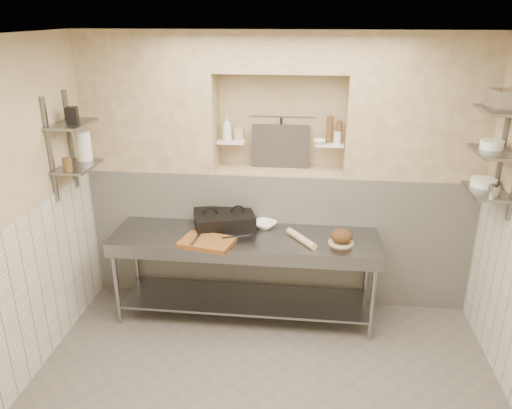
# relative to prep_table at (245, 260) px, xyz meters

# --- Properties ---
(floor) EXTENTS (4.00, 3.90, 0.10)m
(floor) POSITION_rel_prep_table_xyz_m (0.29, -1.18, -0.69)
(floor) COLOR #605A55
(floor) RESTS_ON ground
(ceiling) EXTENTS (4.00, 3.90, 0.10)m
(ceiling) POSITION_rel_prep_table_xyz_m (0.29, -1.18, 2.21)
(ceiling) COLOR silver
(ceiling) RESTS_ON ground
(wall_back) EXTENTS (4.00, 0.10, 2.80)m
(wall_back) POSITION_rel_prep_table_xyz_m (0.29, 0.82, 0.76)
(wall_back) COLOR beige
(wall_back) RESTS_ON ground
(backwall_lower) EXTENTS (4.00, 0.40, 1.40)m
(backwall_lower) POSITION_rel_prep_table_xyz_m (0.29, 0.57, 0.06)
(backwall_lower) COLOR silver
(backwall_lower) RESTS_ON floor
(alcove_sill) EXTENTS (1.30, 0.40, 0.02)m
(alcove_sill) POSITION_rel_prep_table_xyz_m (0.29, 0.57, 0.77)
(alcove_sill) COLOR beige
(alcove_sill) RESTS_ON backwall_lower
(backwall_pillar_left) EXTENTS (1.35, 0.40, 1.40)m
(backwall_pillar_left) POSITION_rel_prep_table_xyz_m (-1.03, 0.57, 1.46)
(backwall_pillar_left) COLOR beige
(backwall_pillar_left) RESTS_ON backwall_lower
(backwall_pillar_right) EXTENTS (1.35, 0.40, 1.40)m
(backwall_pillar_right) POSITION_rel_prep_table_xyz_m (1.62, 0.57, 1.46)
(backwall_pillar_right) COLOR beige
(backwall_pillar_right) RESTS_ON backwall_lower
(backwall_header) EXTENTS (1.30, 0.40, 0.40)m
(backwall_header) POSITION_rel_prep_table_xyz_m (0.29, 0.57, 1.96)
(backwall_header) COLOR beige
(backwall_header) RESTS_ON backwall_lower
(wainscot_left) EXTENTS (0.02, 3.90, 1.40)m
(wainscot_left) POSITION_rel_prep_table_xyz_m (-1.70, -1.18, 0.06)
(wainscot_left) COLOR silver
(wainscot_left) RESTS_ON floor
(alcove_shelf_left) EXTENTS (0.28, 0.16, 0.02)m
(alcove_shelf_left) POSITION_rel_prep_table_xyz_m (-0.21, 0.57, 1.06)
(alcove_shelf_left) COLOR white
(alcove_shelf_left) RESTS_ON backwall_lower
(alcove_shelf_right) EXTENTS (0.28, 0.16, 0.02)m
(alcove_shelf_right) POSITION_rel_prep_table_xyz_m (0.79, 0.57, 1.06)
(alcove_shelf_right) COLOR white
(alcove_shelf_right) RESTS_ON backwall_lower
(utensil_rail) EXTENTS (0.70, 0.02, 0.02)m
(utensil_rail) POSITION_rel_prep_table_xyz_m (0.29, 0.74, 1.31)
(utensil_rail) COLOR gray
(utensil_rail) RESTS_ON wall_back
(hanging_steel) EXTENTS (0.02, 0.02, 0.30)m
(hanging_steel) POSITION_rel_prep_table_xyz_m (0.29, 0.72, 1.14)
(hanging_steel) COLOR black
(hanging_steel) RESTS_ON utensil_rail
(splash_panel) EXTENTS (0.60, 0.08, 0.45)m
(splash_panel) POSITION_rel_prep_table_xyz_m (0.29, 0.67, 1.00)
(splash_panel) COLOR #383330
(splash_panel) RESTS_ON alcove_sill
(shelf_rail_left_a) EXTENTS (0.03, 0.03, 0.95)m
(shelf_rail_left_a) POSITION_rel_prep_table_xyz_m (-1.68, 0.07, 1.16)
(shelf_rail_left_a) COLOR slate
(shelf_rail_left_a) RESTS_ON wall_left
(shelf_rail_left_b) EXTENTS (0.03, 0.03, 0.95)m
(shelf_rail_left_b) POSITION_rel_prep_table_xyz_m (-1.68, -0.33, 1.16)
(shelf_rail_left_b) COLOR slate
(shelf_rail_left_b) RESTS_ON wall_left
(wall_shelf_left_lower) EXTENTS (0.30, 0.50, 0.02)m
(wall_shelf_left_lower) POSITION_rel_prep_table_xyz_m (-1.55, -0.13, 0.96)
(wall_shelf_left_lower) COLOR slate
(wall_shelf_left_lower) RESTS_ON wall_left
(wall_shelf_left_upper) EXTENTS (0.30, 0.50, 0.03)m
(wall_shelf_left_upper) POSITION_rel_prep_table_xyz_m (-1.55, -0.13, 1.36)
(wall_shelf_left_upper) COLOR slate
(wall_shelf_left_upper) RESTS_ON wall_left
(shelf_rail_right_a) EXTENTS (0.03, 0.03, 1.05)m
(shelf_rail_right_a) POSITION_rel_prep_table_xyz_m (2.27, 0.07, 1.21)
(shelf_rail_right_a) COLOR slate
(shelf_rail_right_a) RESTS_ON wall_right
(wall_shelf_right_lower) EXTENTS (0.30, 0.50, 0.02)m
(wall_shelf_right_lower) POSITION_rel_prep_table_xyz_m (2.13, -0.13, 0.86)
(wall_shelf_right_lower) COLOR slate
(wall_shelf_right_lower) RESTS_ON wall_right
(wall_shelf_right_mid) EXTENTS (0.30, 0.50, 0.02)m
(wall_shelf_right_mid) POSITION_rel_prep_table_xyz_m (2.13, -0.13, 1.21)
(wall_shelf_right_mid) COLOR slate
(wall_shelf_right_mid) RESTS_ON wall_right
(wall_shelf_right_upper) EXTENTS (0.30, 0.50, 0.03)m
(wall_shelf_right_upper) POSITION_rel_prep_table_xyz_m (2.13, -0.13, 1.56)
(wall_shelf_right_upper) COLOR slate
(wall_shelf_right_upper) RESTS_ON wall_right
(prep_table) EXTENTS (2.60, 0.70, 0.90)m
(prep_table) POSITION_rel_prep_table_xyz_m (0.00, 0.00, 0.00)
(prep_table) COLOR gray
(prep_table) RESTS_ON floor
(panini_press) EXTENTS (0.68, 0.58, 0.16)m
(panini_press) POSITION_rel_prep_table_xyz_m (-0.23, 0.20, 0.34)
(panini_press) COLOR black
(panini_press) RESTS_ON prep_table
(cutting_board) EXTENTS (0.55, 0.43, 0.04)m
(cutting_board) POSITION_rel_prep_table_xyz_m (-0.33, -0.21, 0.28)
(cutting_board) COLOR brown
(cutting_board) RESTS_ON prep_table
(knife_blade) EXTENTS (0.28, 0.16, 0.01)m
(knife_blade) POSITION_rel_prep_table_xyz_m (-0.06, -0.11, 0.31)
(knife_blade) COLOR gray
(knife_blade) RESTS_ON cutting_board
(tongs) EXTENTS (0.06, 0.28, 0.03)m
(tongs) POSITION_rel_prep_table_xyz_m (-0.43, -0.21, 0.32)
(tongs) COLOR gray
(tongs) RESTS_ON cutting_board
(mixing_bowl) EXTENTS (0.31, 0.31, 0.06)m
(mixing_bowl) POSITION_rel_prep_table_xyz_m (0.17, 0.25, 0.29)
(mixing_bowl) COLOR white
(mixing_bowl) RESTS_ON prep_table
(rolling_pin) EXTENTS (0.30, 0.38, 0.07)m
(rolling_pin) POSITION_rel_prep_table_xyz_m (0.56, -0.06, 0.29)
(rolling_pin) COLOR #CEB393
(rolling_pin) RESTS_ON prep_table
(bread_board) EXTENTS (0.24, 0.24, 0.01)m
(bread_board) POSITION_rel_prep_table_xyz_m (0.93, -0.05, 0.26)
(bread_board) COLOR #CEB393
(bread_board) RESTS_ON prep_table
(bread_loaf) EXTENTS (0.21, 0.21, 0.13)m
(bread_loaf) POSITION_rel_prep_table_xyz_m (0.93, -0.05, 0.34)
(bread_loaf) COLOR #4C2D19
(bread_loaf) RESTS_ON bread_board
(bottle_soap) EXTENTS (0.11, 0.11, 0.25)m
(bottle_soap) POSITION_rel_prep_table_xyz_m (-0.24, 0.55, 1.20)
(bottle_soap) COLOR white
(bottle_soap) RESTS_ON alcove_shelf_left
(jar_alcove) EXTENTS (0.09, 0.09, 0.13)m
(jar_alcove) POSITION_rel_prep_table_xyz_m (-0.13, 0.61, 1.14)
(jar_alcove) COLOR beige
(jar_alcove) RESTS_ON alcove_shelf_left
(bowl_alcove) EXTENTS (0.16, 0.16, 0.04)m
(bowl_alcove) POSITION_rel_prep_table_xyz_m (0.69, 0.54, 1.09)
(bowl_alcove) COLOR white
(bowl_alcove) RESTS_ON alcove_shelf_right
(condiment_a) EXTENTS (0.06, 0.06, 0.23)m
(condiment_a) POSITION_rel_prep_table_xyz_m (0.88, 0.59, 1.18)
(condiment_a) COLOR brown
(condiment_a) RESTS_ON alcove_shelf_right
(condiment_b) EXTENTS (0.07, 0.07, 0.27)m
(condiment_b) POSITION_rel_prep_table_xyz_m (0.79, 0.60, 1.20)
(condiment_b) COLOR brown
(condiment_b) RESTS_ON alcove_shelf_right
(condiment_c) EXTENTS (0.07, 0.07, 0.12)m
(condiment_c) POSITION_rel_prep_table_xyz_m (0.87, 0.56, 1.13)
(condiment_c) COLOR white
(condiment_c) RESTS_ON alcove_shelf_right
(jug_left) EXTENTS (0.14, 0.14, 0.28)m
(jug_left) POSITION_rel_prep_table_xyz_m (-1.55, 0.04, 1.11)
(jug_left) COLOR white
(jug_left) RESTS_ON wall_shelf_left_lower
(jar_left) EXTENTS (0.08, 0.08, 0.12)m
(jar_left) POSITION_rel_prep_table_xyz_m (-1.55, -0.32, 1.03)
(jar_left) COLOR brown
(jar_left) RESTS_ON wall_shelf_left_lower
(box_left_upper) EXTENTS (0.12, 0.12, 0.14)m
(box_left_upper) POSITION_rel_prep_table_xyz_m (-1.55, -0.11, 1.44)
(box_left_upper) COLOR black
(box_left_upper) RESTS_ON wall_shelf_left_upper
(bowl_right) EXTENTS (0.22, 0.22, 0.07)m
(bowl_right) POSITION_rel_prep_table_xyz_m (2.13, -0.02, 0.90)
(bowl_right) COLOR white
(bowl_right) RESTS_ON wall_shelf_right_lower
(canister_right) EXTENTS (0.10, 0.10, 0.10)m
(canister_right) POSITION_rel_prep_table_xyz_m (2.13, -0.30, 0.92)
(canister_right) COLOR gray
(canister_right) RESTS_ON wall_shelf_right_lower
(bowl_right_mid) EXTENTS (0.19, 0.19, 0.07)m
(bowl_right_mid) POSITION_rel_prep_table_xyz_m (2.13, -0.06, 1.26)
(bowl_right_mid) COLOR white
(bowl_right_mid) RESTS_ON wall_shelf_right_mid
(basket_right) EXTENTS (0.22, 0.26, 0.16)m
(basket_right) POSITION_rel_prep_table_xyz_m (2.13, -0.15, 1.65)
(basket_right) COLOR gray
(basket_right) RESTS_ON wall_shelf_right_upper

